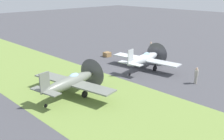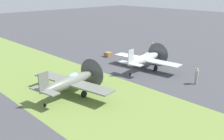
% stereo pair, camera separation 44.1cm
% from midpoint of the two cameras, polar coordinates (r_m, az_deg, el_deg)
% --- Properties ---
extents(ground_plane, '(160.00, 160.00, 0.00)m').
position_cam_midpoint_polar(ground_plane, '(32.54, 4.35, 0.79)').
color(ground_plane, '#424247').
extents(grass_verge, '(120.00, 11.00, 0.01)m').
position_cam_midpoint_polar(grass_verge, '(26.27, -10.02, -3.67)').
color(grass_verge, olive).
rests_on(grass_verge, ground).
extents(airplane_lead, '(8.81, 6.99, 3.12)m').
position_cam_midpoint_polar(airplane_lead, '(31.21, 6.77, 2.47)').
color(airplane_lead, '#B2B7BC').
rests_on(airplane_lead, ground).
extents(airplane_wingman, '(8.90, 7.10, 3.15)m').
position_cam_midpoint_polar(airplane_wingman, '(23.77, -9.56, -2.59)').
color(airplane_wingman, slate).
rests_on(airplane_wingman, ground).
extents(ground_crew_chief, '(0.58, 0.38, 1.73)m').
position_cam_midpoint_polar(ground_crew_chief, '(39.17, 8.22, 4.98)').
color(ground_crew_chief, '#9E998E').
rests_on(ground_crew_chief, ground).
extents(ground_crew_mechanic, '(0.38, 0.63, 1.73)m').
position_cam_midpoint_polar(ground_crew_mechanic, '(27.72, 17.63, -1.11)').
color(ground_crew_mechanic, '#9E998E').
rests_on(ground_crew_mechanic, ground).
extents(supply_crate, '(0.95, 0.95, 0.64)m').
position_cam_midpoint_polar(supply_crate, '(37.01, -1.44, 3.46)').
color(supply_crate, olive).
rests_on(supply_crate, ground).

